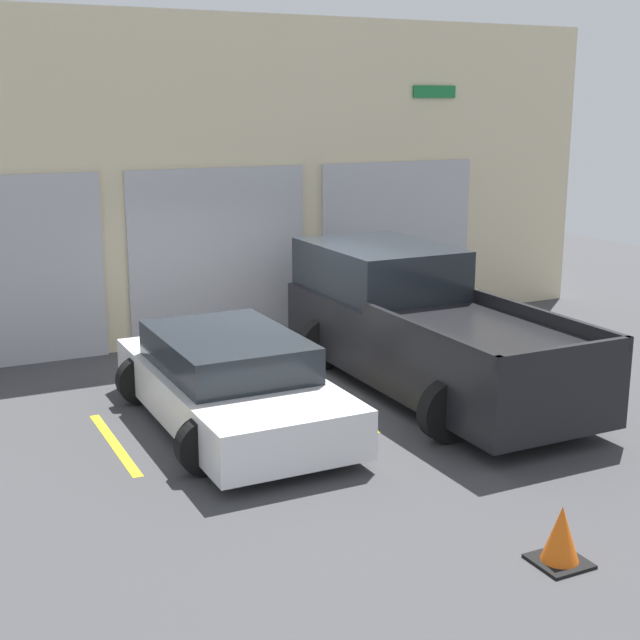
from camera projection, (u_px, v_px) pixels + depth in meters
The scene contains 8 objects.
ground_plane at pixel (305, 386), 12.89m from camera, with size 28.00×28.00×0.00m, color #3D3D3F.
shophouse_building at pixel (221, 184), 15.11m from camera, with size 14.69×0.68×5.42m.
pickup_truck at pixel (419, 326), 12.75m from camera, with size 2.51×5.50×1.90m.
sedan_white at pixel (230, 382), 11.26m from camera, with size 2.27×4.27×1.17m.
parking_stripe_far_left at pixel (114, 444), 10.72m from camera, with size 0.12×2.20×0.01m, color gold.
parking_stripe_left at pixel (336, 407), 12.01m from camera, with size 0.12×2.20×0.01m, color gold.
parking_stripe_centre at pixel (515, 377), 13.31m from camera, with size 0.12×2.20×0.01m, color gold.
traffic_cone at pixel (561, 537), 7.90m from camera, with size 0.47×0.47×0.55m.
Camera 1 is at (-5.24, -11.12, 4.01)m, focal length 50.00 mm.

